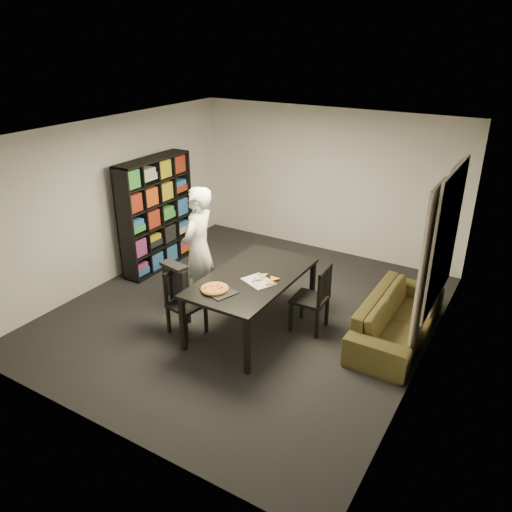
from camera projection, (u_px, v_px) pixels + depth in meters
The scene contains 16 objects.
room at pixel (246, 229), 6.79m from camera, with size 5.01×5.51×2.61m.
window_pane at pixel (447, 237), 6.01m from camera, with size 0.02×1.40×1.60m, color black.
window_frame at pixel (446, 237), 6.02m from camera, with size 0.03×1.52×1.72m, color white.
curtain_left at pixel (425, 278), 5.79m from camera, with size 0.03×0.70×2.25m, color beige.
curtain_right at pixel (444, 247), 6.60m from camera, with size 0.03×0.70×2.25m, color beige.
bookshelf at pixel (157, 214), 8.41m from camera, with size 0.35×1.50×1.90m, color black.
dining_table at pixel (252, 281), 6.65m from camera, with size 1.06×1.92×0.80m.
chair_left at pixel (182, 297), 6.68m from camera, with size 0.49×0.49×0.90m.
chair_right at pixel (316, 295), 6.68m from camera, with size 0.46×0.46×0.95m.
draped_jacket at pixel (175, 279), 6.66m from camera, with size 0.42×0.25×0.49m.
person at pixel (198, 249), 7.15m from camera, with size 0.67×0.44×1.83m, color white.
baking_tray at pixel (219, 291), 6.22m from camera, with size 0.40×0.32×0.01m, color black.
pepperoni_pizza at pixel (215, 289), 6.24m from camera, with size 0.35×0.35×0.03m.
kitchen_towel at pixel (259, 281), 6.47m from camera, with size 0.40×0.30×0.01m, color silver.
pizza_slices at pixel (266, 279), 6.50m from camera, with size 0.37×0.31×0.01m, color #BC863A, non-canonical shape.
sofa at pixel (398, 318), 6.61m from camera, with size 2.01×0.78×0.59m, color #3C3118.
Camera 1 is at (3.37, -5.37, 3.77)m, focal length 35.00 mm.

